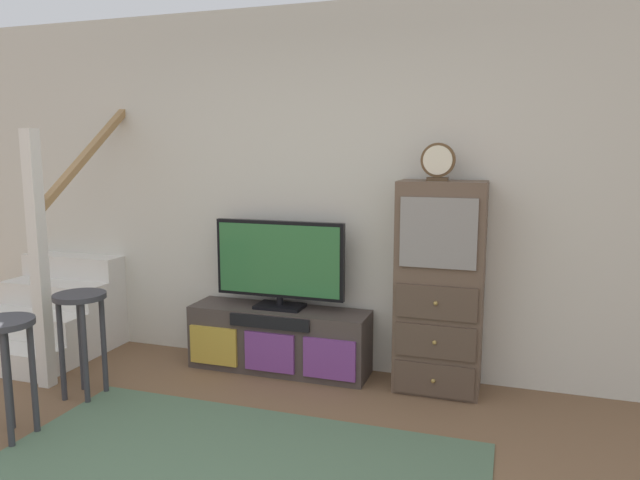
# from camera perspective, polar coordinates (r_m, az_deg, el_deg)

# --- Properties ---
(back_wall) EXTENTS (6.40, 0.12, 2.70)m
(back_wall) POSITION_cam_1_polar(r_m,az_deg,el_deg) (4.44, 0.75, 4.77)
(back_wall) COLOR beige
(back_wall) RESTS_ON ground_plane
(media_console) EXTENTS (1.37, 0.38, 0.48)m
(media_console) POSITION_cam_1_polar(r_m,az_deg,el_deg) (4.51, -4.01, -9.61)
(media_console) COLOR #423833
(media_console) RESTS_ON ground_plane
(television) EXTENTS (1.00, 0.22, 0.66)m
(television) POSITION_cam_1_polar(r_m,az_deg,el_deg) (4.38, -3.97, -2.15)
(television) COLOR black
(television) RESTS_ON media_console
(side_cabinet) EXTENTS (0.58, 0.38, 1.45)m
(side_cabinet) POSITION_cam_1_polar(r_m,az_deg,el_deg) (4.10, 11.52, -4.59)
(side_cabinet) COLOR brown
(side_cabinet) RESTS_ON ground_plane
(desk_clock) EXTENTS (0.23, 0.08, 0.25)m
(desk_clock) POSITION_cam_1_polar(r_m,az_deg,el_deg) (3.98, 11.38, 7.45)
(desk_clock) COLOR #4C3823
(desk_clock) RESTS_ON side_cabinet
(staircase) EXTENTS (1.00, 1.36, 2.20)m
(staircase) POSITION_cam_1_polar(r_m,az_deg,el_deg) (5.49, -23.13, -5.54)
(staircase) COLOR silver
(staircase) RESTS_ON ground_plane
(bar_stool_near) EXTENTS (0.34, 0.34, 0.71)m
(bar_stool_near) POSITION_cam_1_polar(r_m,az_deg,el_deg) (3.84, -28.25, -9.45)
(bar_stool_near) COLOR #333338
(bar_stool_near) RESTS_ON ground_plane
(bar_stool_far) EXTENTS (0.34, 0.34, 0.72)m
(bar_stool_far) POSITION_cam_1_polar(r_m,az_deg,el_deg) (4.26, -22.17, -7.24)
(bar_stool_far) COLOR #333338
(bar_stool_far) RESTS_ON ground_plane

